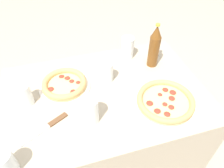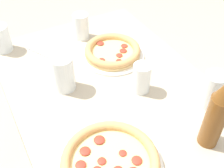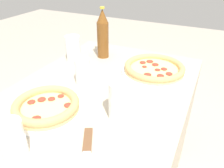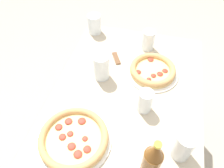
{
  "view_description": "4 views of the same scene",
  "coord_description": "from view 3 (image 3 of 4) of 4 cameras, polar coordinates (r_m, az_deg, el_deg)",
  "views": [
    {
      "loc": [
        -0.18,
        -0.75,
        1.58
      ],
      "look_at": [
        0.04,
        -0.02,
        0.83
      ],
      "focal_mm": 35.0,
      "sensor_mm": 36.0,
      "label": 1
    },
    {
      "loc": [
        0.64,
        -0.36,
        1.48
      ],
      "look_at": [
        0.01,
        -0.01,
        0.81
      ],
      "focal_mm": 45.0,
      "sensor_mm": 36.0,
      "label": 2
    },
    {
      "loc": [
        -0.65,
        -0.38,
        1.24
      ],
      "look_at": [
        0.02,
        -0.06,
        0.81
      ],
      "focal_mm": 35.0,
      "sensor_mm": 36.0,
      "label": 3
    },
    {
      "loc": [
        0.61,
        0.09,
        1.58
      ],
      "look_at": [
        0.0,
        -0.07,
        0.84
      ],
      "focal_mm": 35.0,
      "sensor_mm": 36.0,
      "label": 4
    }
  ],
  "objects": [
    {
      "name": "glass_mango_juice",
      "position": [
        0.93,
        -7.63,
        3.11
      ],
      "size": [
        0.06,
        0.06,
        0.11
      ],
      "color": "white",
      "rests_on": "table"
    },
    {
      "name": "glass_cola",
      "position": [
        1.15,
        -10.05,
        8.69
      ],
      "size": [
        0.07,
        0.07,
        0.13
      ],
      "color": "white",
      "rests_on": "table"
    },
    {
      "name": "knife",
      "position": [
        0.63,
        -6.7,
        -18.0
      ],
      "size": [
        0.22,
        0.13,
        0.01
      ],
      "color": "brown",
      "rests_on": "table"
    },
    {
      "name": "pizza_salami",
      "position": [
        1.04,
        10.96,
        3.95
      ],
      "size": [
        0.3,
        0.3,
        0.04
      ],
      "color": "white",
      "rests_on": "table"
    },
    {
      "name": "table",
      "position": [
        1.14,
        -3.17,
        -18.5
      ],
      "size": [
        1.04,
        0.7,
        0.76
      ],
      "color": "#B7A88E",
      "rests_on": "ground_plane"
    },
    {
      "name": "beer_bottle",
      "position": [
        1.16,
        -2.43,
        12.84
      ],
      "size": [
        0.06,
        0.06,
        0.26
      ],
      "color": "brown",
      "rests_on": "table"
    },
    {
      "name": "glass_water",
      "position": [
        0.66,
        -24.52,
        -13.43
      ],
      "size": [
        0.07,
        0.07,
        0.11
      ],
      "color": "white",
      "rests_on": "table"
    },
    {
      "name": "glass_lemonade",
      "position": [
        0.72,
        2.2,
        -4.49
      ],
      "size": [
        0.08,
        0.08,
        0.14
      ],
      "color": "white",
      "rests_on": "table"
    },
    {
      "name": "pizza_margherita",
      "position": [
        0.8,
        -16.77,
        -5.62
      ],
      "size": [
        0.27,
        0.27,
        0.04
      ],
      "color": "white",
      "rests_on": "table"
    }
  ]
}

